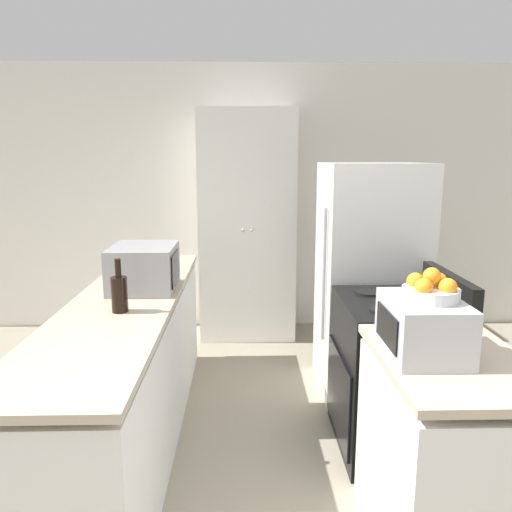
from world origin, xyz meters
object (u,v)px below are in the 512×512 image
pantry_cabinet (247,226)px  stove (394,373)px  wine_bottle (119,293)px  refrigerator (369,280)px  toaster_oven (423,327)px  microwave (144,267)px  fruit_bowl (431,289)px

pantry_cabinet → stove: bearing=-66.5°
stove → wine_bottle: bearing=-174.2°
refrigerator → toaster_oven: (-0.17, -1.55, 0.19)m
pantry_cabinet → wine_bottle: size_ratio=7.40×
pantry_cabinet → wine_bottle: bearing=-108.2°
microwave → refrigerator: bearing=16.6°
microwave → toaster_oven: 1.75m
wine_bottle → fruit_bowl: (1.43, -0.62, 0.18)m
microwave → pantry_cabinet: bearing=68.3°
microwave → fruit_bowl: fruit_bowl is taller
refrigerator → microwave: (-1.54, -0.46, 0.20)m
pantry_cabinet → refrigerator: pantry_cabinet is taller
refrigerator → wine_bottle: refrigerator is taller
wine_bottle → toaster_oven: bearing=-23.7°
pantry_cabinet → microwave: (-0.66, -1.65, -0.03)m
pantry_cabinet → microwave: pantry_cabinet is taller
stove → pantry_cabinet: bearing=113.5°
toaster_oven → refrigerator: bearing=83.7°
stove → wine_bottle: wine_bottle is taller
wine_bottle → toaster_oven: size_ratio=0.72×
wine_bottle → toaster_oven: 1.54m
wine_bottle → fruit_bowl: 1.57m
stove → fruit_bowl: (-0.12, -0.78, 0.73)m
microwave → wine_bottle: (-0.04, -0.47, -0.03)m
refrigerator → stove: bearing=-92.0°
wine_bottle → stove: bearing=5.8°
refrigerator → toaster_oven: size_ratio=4.14×
pantry_cabinet → wine_bottle: (-0.70, -2.12, -0.06)m
stove → microwave: bearing=168.2°
refrigerator → microwave: bearing=-163.4°
refrigerator → fruit_bowl: refrigerator is taller
stove → microwave: size_ratio=2.30×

